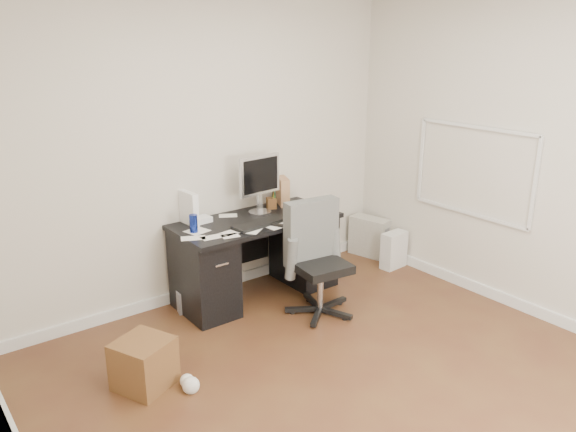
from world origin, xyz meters
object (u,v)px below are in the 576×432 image
(desk, at_px, (256,255))
(wicker_basket, at_px, (144,363))
(lcd_monitor, at_px, (259,184))
(pc_tower, at_px, (369,236))
(office_chair, at_px, (321,260))
(keyboard, at_px, (259,224))

(desk, height_order, wicker_basket, desk)
(wicker_basket, bearing_deg, desk, 26.61)
(lcd_monitor, height_order, pc_tower, lcd_monitor)
(desk, relative_size, lcd_monitor, 2.69)
(lcd_monitor, bearing_deg, office_chair, -86.00)
(pc_tower, relative_size, wicker_basket, 1.24)
(pc_tower, distance_m, wicker_basket, 3.09)
(wicker_basket, bearing_deg, keyboard, 22.20)
(desk, distance_m, wicker_basket, 1.61)
(desk, xyz_separation_m, keyboard, (-0.07, -0.16, 0.36))
(keyboard, bearing_deg, office_chair, -63.25)
(lcd_monitor, bearing_deg, desk, -142.13)
(lcd_monitor, xyz_separation_m, keyboard, (-0.19, -0.27, -0.26))
(keyboard, bearing_deg, pc_tower, 2.18)
(desk, xyz_separation_m, pc_tower, (1.55, 0.08, -0.19))
(lcd_monitor, xyz_separation_m, wicker_basket, (-1.55, -0.83, -0.86))
(pc_tower, xyz_separation_m, wicker_basket, (-2.98, -0.80, -0.04))
(keyboard, relative_size, pc_tower, 1.18)
(desk, bearing_deg, lcd_monitor, 42.67)
(keyboard, height_order, office_chair, office_chair)
(desk, height_order, keyboard, keyboard)
(office_chair, bearing_deg, lcd_monitor, 105.99)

